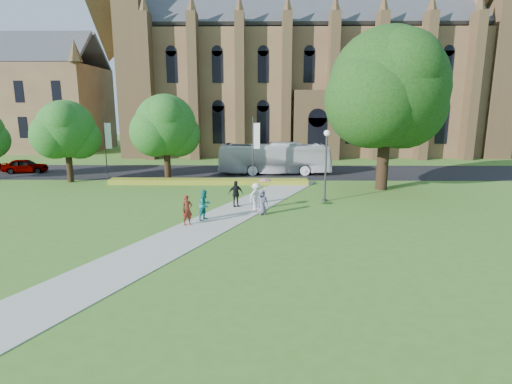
{
  "coord_description": "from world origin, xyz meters",
  "views": [
    {
      "loc": [
        2.79,
        -22.42,
        6.84
      ],
      "look_at": [
        2.46,
        2.18,
        1.6
      ],
      "focal_mm": 28.0,
      "sensor_mm": 36.0,
      "label": 1
    }
  ],
  "objects_px": {
    "pedestrian_0": "(187,210)",
    "large_tree": "(388,88)",
    "car_0": "(25,166)",
    "streetlamp": "(326,157)",
    "tour_coach": "(274,158)"
  },
  "relations": [
    {
      "from": "pedestrian_0",
      "to": "tour_coach",
      "type": "bearing_deg",
      "value": 40.59
    },
    {
      "from": "large_tree",
      "to": "car_0",
      "type": "xyz_separation_m",
      "value": [
        -35.26,
        8.17,
        -7.6
      ]
    },
    {
      "from": "streetlamp",
      "to": "pedestrian_0",
      "type": "bearing_deg",
      "value": -145.05
    },
    {
      "from": "pedestrian_0",
      "to": "large_tree",
      "type": "bearing_deg",
      "value": 4.25
    },
    {
      "from": "streetlamp",
      "to": "tour_coach",
      "type": "height_order",
      "value": "streetlamp"
    },
    {
      "from": "streetlamp",
      "to": "car_0",
      "type": "height_order",
      "value": "streetlamp"
    },
    {
      "from": "streetlamp",
      "to": "car_0",
      "type": "bearing_deg",
      "value": 156.94
    },
    {
      "from": "tour_coach",
      "to": "streetlamp",
      "type": "bearing_deg",
      "value": -165.26
    },
    {
      "from": "streetlamp",
      "to": "tour_coach",
      "type": "bearing_deg",
      "value": 105.16
    },
    {
      "from": "car_0",
      "to": "pedestrian_0",
      "type": "relative_size",
      "value": 2.44
    },
    {
      "from": "streetlamp",
      "to": "car_0",
      "type": "xyz_separation_m",
      "value": [
        -29.76,
        12.67,
        -2.53
      ]
    },
    {
      "from": "tour_coach",
      "to": "large_tree",
      "type": "bearing_deg",
      "value": -131.98
    },
    {
      "from": "tour_coach",
      "to": "pedestrian_0",
      "type": "bearing_deg",
      "value": 162.58
    },
    {
      "from": "streetlamp",
      "to": "pedestrian_0",
      "type": "xyz_separation_m",
      "value": [
        -9.06,
        -6.33,
        -2.36
      ]
    },
    {
      "from": "car_0",
      "to": "streetlamp",
      "type": "bearing_deg",
      "value": -125.87
    }
  ]
}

